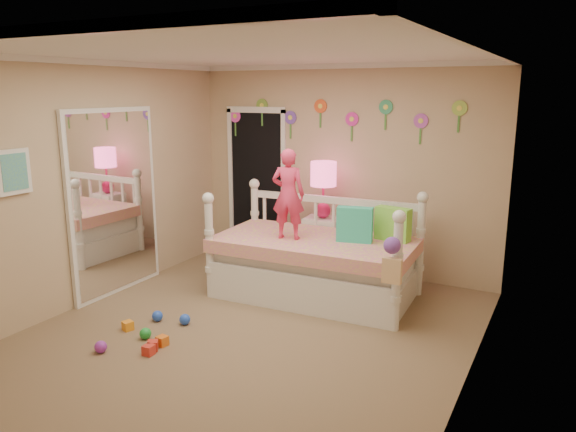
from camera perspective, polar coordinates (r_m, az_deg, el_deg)
The scene contains 18 objects.
floor at distance 5.43m, azimuth -3.98°, elevation -12.04°, with size 4.00×4.50×0.01m, color #7F684C.
ceiling at distance 4.93m, azimuth -4.46°, elevation 16.53°, with size 4.00×4.50×0.01m, color white.
back_wall at distance 7.00m, azimuth 5.60°, elevation 4.75°, with size 4.00×0.01×2.60m, color tan.
left_wall at distance 6.30m, azimuth -19.88°, elevation 3.13°, with size 0.01×4.50×2.60m, color tan.
right_wall at distance 4.33m, azimuth 18.89°, elevation -0.95°, with size 0.01×4.50×2.60m, color tan.
crown_molding at distance 4.93m, azimuth -4.46°, elevation 16.18°, with size 4.00×4.50×0.06m, color white, non-canonical shape.
daybed at distance 6.17m, azimuth 2.86°, elevation -2.91°, with size 2.24×1.20×1.21m, color white, non-canonical shape.
pillow_turquoise at distance 5.99m, azimuth 6.92°, elevation -0.88°, with size 0.38×0.13×0.38m, color #22AE86.
pillow_lime at distance 6.12m, azimuth 10.81°, elevation -0.81°, with size 0.39×0.14×0.37m, color #84E846.
child at distance 6.01m, azimuth 0.02°, elevation 2.27°, with size 0.36×0.24×1.00m, color #F33764.
nightstand at distance 6.96m, azimuth 3.59°, elevation -3.14°, with size 0.44×0.33×0.73m, color white.
table_lamp at distance 6.77m, azimuth 3.69°, elevation 3.64°, with size 0.32×0.32×0.70m.
closet_doorway at distance 7.58m, azimuth -3.28°, elevation 3.39°, with size 0.90×0.04×2.07m, color black.
flower_decals at distance 6.96m, azimuth 4.98°, elevation 10.01°, with size 3.40×0.02×0.50m, color #B2668C, non-canonical shape.
mirror_closet at distance 6.51m, azimuth -17.54°, elevation 1.36°, with size 0.07×1.30×2.10m, color white.
wall_picture at distance 5.68m, azimuth -26.54°, elevation 4.11°, with size 0.05×0.34×0.42m, color white.
hanging_bag at distance 5.19m, azimuth 10.59°, elevation -4.66°, with size 0.20×0.16×0.36m, color beige, non-canonical shape.
toy_scatter at distance 5.42m, azimuth -16.03°, elevation -11.95°, with size 0.80×1.30×0.11m, color #996666, non-canonical shape.
Camera 1 is at (2.61, -4.17, 2.28)m, focal length 34.35 mm.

